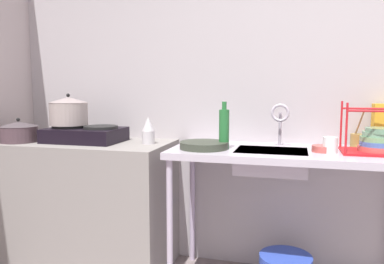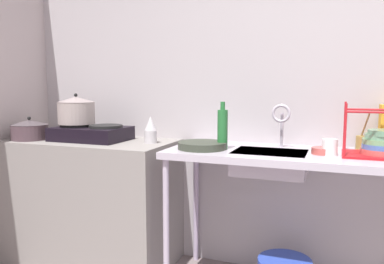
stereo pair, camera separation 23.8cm
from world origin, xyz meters
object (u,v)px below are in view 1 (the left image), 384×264
object	(u,v)px
stove	(85,134)
sink_basin	(271,161)
frying_pan	(204,145)
bottle_by_sink	(224,128)
pot_on_left_burner	(69,111)
small_bowl_on_drainboard	(324,149)
pot_beside_stove	(19,132)
dish_rack	(378,142)
percolator	(148,131)
cup_by_rack	(330,145)
utensil_jar	(358,140)
faucet	(280,117)

from	to	relation	value
stove	sink_basin	world-z (taller)	stove
frying_pan	bottle_by_sink	world-z (taller)	bottle_by_sink
pot_on_left_burner	small_bowl_on_drainboard	world-z (taller)	pot_on_left_burner
pot_beside_stove	dish_rack	xyz separation A→B (m)	(2.24, 0.14, -0.00)
percolator	cup_by_rack	size ratio (longest dim) A/B	1.98
stove	pot_on_left_burner	distance (m)	0.19
utensil_jar	dish_rack	bearing A→B (deg)	-70.64
sink_basin	percolator	bearing A→B (deg)	175.89
bottle_by_sink	utensil_jar	xyz separation A→B (m)	(0.78, 0.27, -0.08)
faucet	utensil_jar	bearing A→B (deg)	13.32
sink_basin	utensil_jar	world-z (taller)	utensil_jar
faucet	dish_rack	world-z (taller)	dish_rack
percolator	sink_basin	size ratio (longest dim) A/B	0.43
faucet	utensil_jar	xyz separation A→B (m)	(0.46, 0.11, -0.14)
sink_basin	cup_by_rack	world-z (taller)	cup_by_rack
pot_beside_stove	percolator	xyz separation A→B (m)	(0.87, 0.15, 0.02)
stove	sink_basin	xyz separation A→B (m)	(1.24, -0.03, -0.12)
pot_beside_stove	sink_basin	size ratio (longest dim) A/B	0.62
dish_rack	cup_by_rack	distance (m)	0.26
pot_on_left_burner	sink_basin	bearing A→B (deg)	-1.24
cup_by_rack	percolator	bearing A→B (deg)	176.47
sink_basin	small_bowl_on_drainboard	world-z (taller)	small_bowl_on_drainboard
percolator	sink_basin	world-z (taller)	percolator
sink_basin	small_bowl_on_drainboard	bearing A→B (deg)	3.74
stove	bottle_by_sink	bearing A→B (deg)	-2.54
frying_pan	bottle_by_sink	xyz separation A→B (m)	(0.11, 0.04, 0.10)
pot_beside_stove	percolator	size ratio (longest dim) A/B	1.44
percolator	utensil_jar	size ratio (longest dim) A/B	0.78
utensil_jar	pot_on_left_burner	bearing A→B (deg)	-173.02
faucet	small_bowl_on_drainboard	world-z (taller)	faucet
sink_basin	dish_rack	bearing A→B (deg)	4.26
frying_pan	utensil_jar	distance (m)	0.95
frying_pan	dish_rack	xyz separation A→B (m)	(0.97, 0.09, 0.04)
pot_beside_stove	cup_by_rack	distance (m)	1.99
small_bowl_on_drainboard	utensil_jar	distance (m)	0.32
dish_rack	cup_by_rack	xyz separation A→B (m)	(-0.26, -0.05, -0.02)
sink_basin	utensil_jar	size ratio (longest dim) A/B	1.80
utensil_jar	cup_by_rack	bearing A→B (deg)	-123.92
pot_beside_stove	frying_pan	world-z (taller)	pot_beside_stove
faucet	frying_pan	bearing A→B (deg)	-155.49
percolator	bottle_by_sink	size ratio (longest dim) A/B	0.63
pot_on_left_burner	percolator	bearing A→B (deg)	2.79
faucet	pot_on_left_burner	bearing A→B (deg)	-175.17
stove	small_bowl_on_drainboard	bearing A→B (deg)	-0.38
utensil_jar	pot_beside_stove	bearing A→B (deg)	-170.81
dish_rack	small_bowl_on_drainboard	size ratio (longest dim) A/B	2.97
percolator	bottle_by_sink	xyz separation A→B (m)	(0.51, -0.07, 0.04)
faucet	dish_rack	size ratio (longest dim) A/B	0.68
stove	percolator	size ratio (longest dim) A/B	2.81
cup_by_rack	bottle_by_sink	bearing A→B (deg)	-179.86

